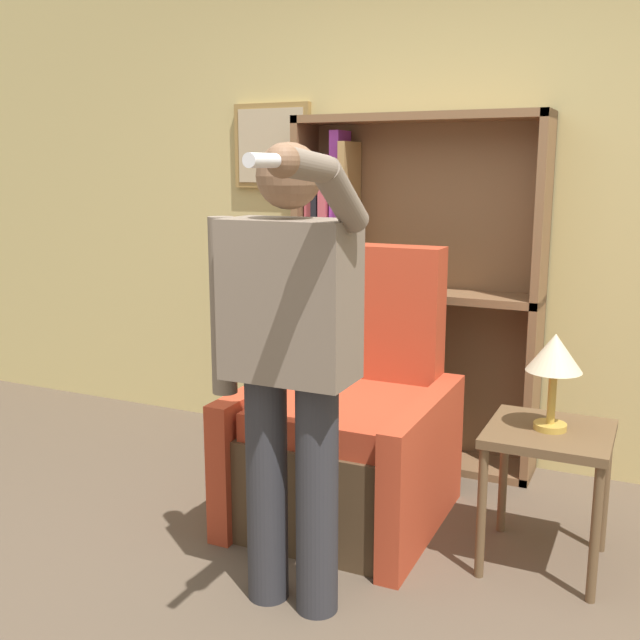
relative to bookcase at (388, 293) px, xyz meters
The scene contains 6 objects.
wall_back 0.63m from the bookcase, 24.64° to the left, with size 8.00×0.11×2.80m.
bookcase is the anchor object (origin of this frame).
armchair 0.94m from the bookcase, 82.50° to the right, with size 0.85×0.91×1.21m.
person_standing 1.55m from the bookcase, 82.69° to the right, with size 0.59×0.78×1.64m.
side_table 1.37m from the bookcase, 41.19° to the right, with size 0.47×0.47×0.57m.
table_lamp 1.31m from the bookcase, 41.19° to the right, with size 0.21×0.21×0.38m.
Camera 1 is at (0.99, -1.86, 1.56)m, focal length 42.00 mm.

